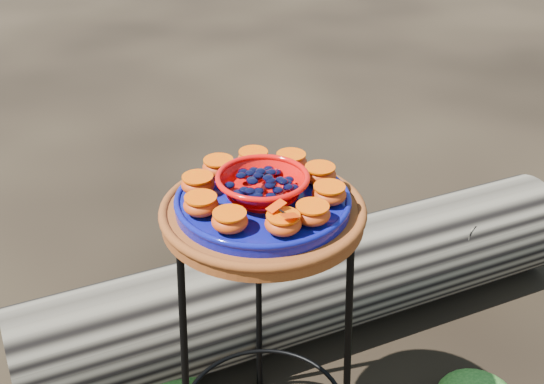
{
  "coord_description": "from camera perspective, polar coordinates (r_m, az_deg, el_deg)",
  "views": [
    {
      "loc": [
        -0.07,
        -1.2,
        1.47
      ],
      "look_at": [
        0.02,
        0.0,
        0.77
      ],
      "focal_mm": 45.0,
      "sensor_mm": 36.0,
      "label": 1
    }
  ],
  "objects": [
    {
      "name": "glass_gems",
      "position": [
        1.37,
        -0.8,
        1.79
      ],
      "size": [
        0.14,
        0.14,
        0.02
      ],
      "primitive_type": null,
      "color": "black",
      "rests_on": "red_bowl"
    },
    {
      "name": "driftwood_log",
      "position": [
        2.13,
        3.21,
        -7.65
      ],
      "size": [
        1.82,
        1.05,
        0.33
      ],
      "primitive_type": null,
      "rotation": [
        0.0,
        0.0,
        0.35
      ],
      "color": "black",
      "rests_on": "ground"
    },
    {
      "name": "orange_half_7",
      "position": [
        1.41,
        -6.21,
        0.64
      ],
      "size": [
        0.07,
        0.07,
        0.04
      ],
      "primitive_type": "ellipsoid",
      "color": "#AA1F03",
      "rests_on": "cobalt_plate"
    },
    {
      "name": "orange_half_4",
      "position": [
        1.49,
        1.6,
        2.55
      ],
      "size": [
        0.07,
        0.07,
        0.04
      ],
      "primitive_type": "ellipsoid",
      "color": "#AA1F03",
      "rests_on": "cobalt_plate"
    },
    {
      "name": "butterfly",
      "position": [
        1.26,
        0.95,
        -1.67
      ],
      "size": [
        0.09,
        0.08,
        0.01
      ],
      "primitive_type": null,
      "rotation": [
        0.0,
        0.0,
        0.58
      ],
      "color": "red",
      "rests_on": "orange_half_0"
    },
    {
      "name": "orange_half_0",
      "position": [
        1.28,
        0.94,
        -2.66
      ],
      "size": [
        0.07,
        0.07,
        0.04
      ],
      "primitive_type": "ellipsoid",
      "color": "#AA1F03",
      "rests_on": "cobalt_plate"
    },
    {
      "name": "orange_half_6",
      "position": [
        1.47,
        -4.49,
        2.08
      ],
      "size": [
        0.07,
        0.07,
        0.04
      ],
      "primitive_type": "ellipsoid",
      "color": "#AA1F03",
      "rests_on": "cobalt_plate"
    },
    {
      "name": "foliage_back",
      "position": [
        2.17,
        -3.67,
        -10.04
      ],
      "size": [
        0.29,
        0.29,
        0.15
      ],
      "primitive_type": "ellipsoid",
      "color": "#154811",
      "rests_on": "ground"
    },
    {
      "name": "orange_half_9",
      "position": [
        1.28,
        -3.55,
        -2.45
      ],
      "size": [
        0.07,
        0.07,
        0.04
      ],
      "primitive_type": "ellipsoid",
      "color": "#AA1F03",
      "rests_on": "cobalt_plate"
    },
    {
      "name": "orange_half_3",
      "position": [
        1.44,
        4.02,
        1.47
      ],
      "size": [
        0.07,
        0.07,
        0.04
      ],
      "primitive_type": "ellipsoid",
      "color": "#AA1F03",
      "rests_on": "cobalt_plate"
    },
    {
      "name": "orange_half_5",
      "position": [
        1.5,
        -1.56,
        2.77
      ],
      "size": [
        0.07,
        0.07,
        0.04
      ],
      "primitive_type": "ellipsoid",
      "color": "#AA1F03",
      "rests_on": "cobalt_plate"
    },
    {
      "name": "terracotta_saucer",
      "position": [
        1.42,
        -0.77,
        -1.88
      ],
      "size": [
        0.42,
        0.42,
        0.03
      ],
      "primitive_type": "cylinder",
      "color": "#602F10",
      "rests_on": "plant_stand"
    },
    {
      "name": "red_bowl",
      "position": [
        1.38,
        -0.78,
        0.44
      ],
      "size": [
        0.18,
        0.18,
        0.05
      ],
      "primitive_type": null,
      "color": "red",
      "rests_on": "cobalt_plate"
    },
    {
      "name": "orange_half_8",
      "position": [
        1.34,
        -5.96,
        -1.09
      ],
      "size": [
        0.07,
        0.07,
        0.04
      ],
      "primitive_type": "ellipsoid",
      "color": "#AA1F03",
      "rests_on": "cobalt_plate"
    },
    {
      "name": "cobalt_plate",
      "position": [
        1.4,
        -0.77,
        -0.87
      ],
      "size": [
        0.36,
        0.36,
        0.02
      ],
      "primitive_type": "cylinder",
      "color": "#0B0654",
      "rests_on": "terracotta_saucer"
    },
    {
      "name": "plant_stand",
      "position": [
        1.64,
        -0.68,
        -12.81
      ],
      "size": [
        0.44,
        0.44,
        0.7
      ],
      "primitive_type": null,
      "color": "black",
      "rests_on": "ground"
    },
    {
      "name": "orange_half_2",
      "position": [
        1.37,
        4.8,
        -0.19
      ],
      "size": [
        0.07,
        0.07,
        0.04
      ],
      "primitive_type": "ellipsoid",
      "color": "#AA1F03",
      "rests_on": "cobalt_plate"
    },
    {
      "name": "foliage_left",
      "position": [
        2.02,
        -10.06,
        -14.42
      ],
      "size": [
        0.27,
        0.27,
        0.14
      ],
      "primitive_type": "ellipsoid",
      "color": "#154811",
      "rests_on": "ground"
    },
    {
      "name": "orange_half_1",
      "position": [
        1.31,
        3.4,
        -1.84
      ],
      "size": [
        0.07,
        0.07,
        0.04
      ],
      "primitive_type": "ellipsoid",
      "color": "#AA1F03",
      "rests_on": "cobalt_plate"
    }
  ]
}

